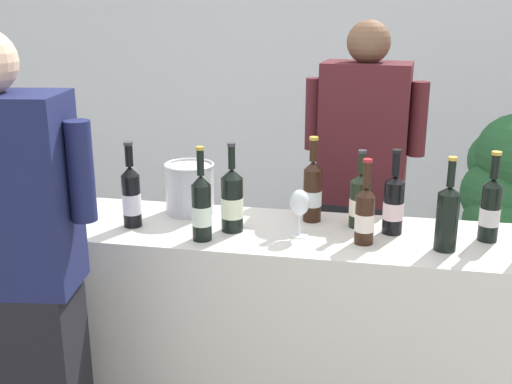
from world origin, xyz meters
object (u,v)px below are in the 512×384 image
(wine_bottle_5, at_px, (490,208))
(wine_bottle_9, at_px, (312,190))
(wine_bottle_6, at_px, (232,200))
(person_guest, at_px, (14,304))
(ice_bucket, at_px, (190,188))
(person_server, at_px, (360,211))
(wine_bottle_2, at_px, (394,204))
(wine_bottle_7, at_px, (447,216))
(wine_bottle_1, at_px, (365,214))
(potted_shrub, at_px, (505,205))
(wine_bottle_0, at_px, (202,207))
(wine_bottle_3, at_px, (360,200))
(wine_glass, at_px, (300,205))
(wine_bottle_4, at_px, (131,196))

(wine_bottle_5, distance_m, wine_bottle_9, 0.67)
(wine_bottle_6, xyz_separation_m, person_guest, (-0.61, -0.54, -0.23))
(ice_bucket, xyz_separation_m, person_guest, (-0.39, -0.72, -0.21))
(wine_bottle_6, distance_m, person_server, 0.82)
(wine_bottle_2, xyz_separation_m, person_guest, (-1.22, -0.63, -0.22))
(wine_bottle_7, bearing_deg, wine_bottle_2, 143.27)
(wine_bottle_1, bearing_deg, wine_bottle_7, -1.86)
(wine_bottle_9, distance_m, person_server, 0.55)
(wine_bottle_5, bearing_deg, wine_bottle_9, 172.15)
(wine_bottle_5, distance_m, potted_shrub, 1.29)
(wine_bottle_0, height_order, wine_bottle_3, wine_bottle_0)
(wine_bottle_0, relative_size, wine_bottle_5, 1.05)
(wine_bottle_3, height_order, ice_bucket, wine_bottle_3)
(wine_bottle_7, bearing_deg, potted_shrub, 70.91)
(wine_bottle_0, bearing_deg, wine_bottle_1, 7.63)
(wine_bottle_1, xyz_separation_m, wine_bottle_7, (0.29, -0.01, 0.02))
(person_guest, bearing_deg, wine_bottle_6, 41.43)
(wine_bottle_1, xyz_separation_m, wine_bottle_5, (0.45, 0.12, 0.01))
(person_server, bearing_deg, wine_glass, -107.97)
(potted_shrub, bearing_deg, wine_bottle_9, -130.82)
(wine_bottle_2, distance_m, wine_bottle_4, 1.01)
(person_server, bearing_deg, potted_shrub, 39.65)
(wine_bottle_0, distance_m, potted_shrub, 1.96)
(person_guest, bearing_deg, wine_glass, 31.29)
(wine_bottle_0, distance_m, person_server, 0.97)
(wine_bottle_6, relative_size, wine_glass, 1.90)
(wine_bottle_9, height_order, potted_shrub, wine_bottle_9)
(wine_glass, bearing_deg, wine_bottle_3, 34.12)
(wine_bottle_0, distance_m, wine_bottle_1, 0.60)
(wine_bottle_3, height_order, wine_bottle_6, wine_bottle_6)
(wine_glass, xyz_separation_m, potted_shrub, (0.99, 1.29, -0.36))
(wine_bottle_3, distance_m, wine_bottle_9, 0.19)
(wine_bottle_4, bearing_deg, wine_bottle_5, 4.56)
(wine_bottle_2, relative_size, wine_bottle_4, 0.97)
(wine_bottle_2, relative_size, wine_bottle_5, 0.97)
(wine_bottle_0, xyz_separation_m, wine_bottle_9, (0.38, 0.29, 0.00))
(wine_bottle_7, height_order, person_guest, person_guest)
(wine_bottle_5, bearing_deg, wine_bottle_0, -169.33)
(potted_shrub, bearing_deg, wine_bottle_0, -133.72)
(wine_bottle_3, bearing_deg, wine_bottle_6, -163.97)
(wine_bottle_7, bearing_deg, wine_bottle_1, 178.14)
(wine_bottle_0, distance_m, person_guest, 0.72)
(wine_bottle_0, bearing_deg, wine_bottle_4, 164.02)
(wine_bottle_0, xyz_separation_m, ice_bucket, (-0.13, 0.29, -0.02))
(wine_glass, bearing_deg, wine_bottle_4, -178.59)
(wine_bottle_7, height_order, potted_shrub, wine_bottle_7)
(wine_bottle_0, xyz_separation_m, person_guest, (-0.53, -0.43, -0.23))
(wine_glass, bearing_deg, wine_bottle_2, 16.45)
(wine_bottle_1, height_order, person_server, person_server)
(wine_bottle_3, height_order, wine_bottle_4, wine_bottle_4)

